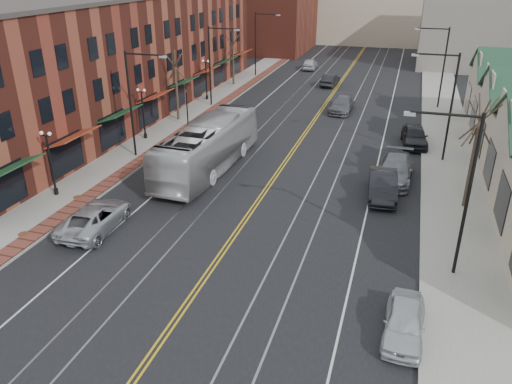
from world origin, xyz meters
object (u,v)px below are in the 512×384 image
Objects in this scene: parked_car_d at (414,136)px; transit_bus at (208,147)px; parked_car_c at (395,169)px; parked_car_b at (383,185)px; parked_suv at (95,217)px; parked_car_a at (404,322)px.

transit_bus is at bearing -150.64° from parked_car_d.
transit_bus reaches higher than parked_car_c.
parked_car_b is at bearing 177.61° from transit_bus.
parked_car_b reaches higher than parked_suv.
parked_suv is at bearing -135.76° from parked_car_d.
parked_car_a is 13.51m from parked_car_b.
parked_car_a is 0.80× the size of parked_car_b.
parked_car_c is at bearing -169.11° from transit_bus.
parked_suv is at bearing -139.60° from parked_car_c.
parked_car_d is (0.00, 24.43, 0.15)m from parked_car_a.
parked_car_b is (-1.80, 13.39, 0.14)m from parked_car_a.
parked_car_c reaches higher than parked_car_a.
parked_car_a is at bearing -95.63° from parked_car_d.
transit_bus is 13.33m from parked_car_c.
parked_car_d is at bearing 91.95° from parked_car_a.
parked_car_d is (14.30, 10.01, -0.97)m from transit_bus.
transit_bus is 10.68m from parked_suv.
parked_car_a is 16.44m from parked_car_c.
parked_car_d reaches higher than parked_car_a.
parked_car_b is at bearing 99.61° from parked_car_a.
parked_car_c is (13.15, 1.98, -0.98)m from transit_bus.
parked_car_d is (17.08, 20.27, 0.08)m from parked_suv.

